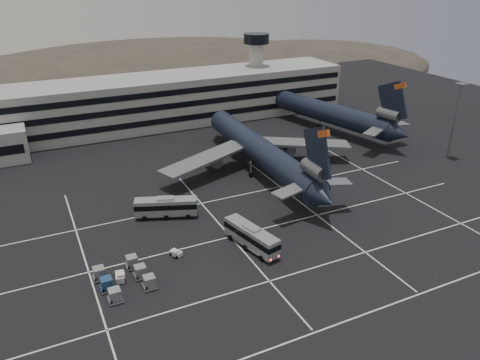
{
  "coord_description": "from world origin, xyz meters",
  "views": [
    {
      "loc": [
        -34.7,
        -59.73,
        42.79
      ],
      "look_at": [
        1.05,
        14.89,
        5.0
      ],
      "focal_mm": 35.0,
      "sensor_mm": 36.0,
      "label": 1
    }
  ],
  "objects_px": {
    "bus_near": "(251,236)",
    "uld_cluster": "(124,278)",
    "bus_far": "(166,206)",
    "tug_a": "(120,277)",
    "trijet_main": "(261,151)"
  },
  "relations": [
    {
      "from": "tug_a",
      "to": "uld_cluster",
      "type": "relative_size",
      "value": 0.26
    },
    {
      "from": "trijet_main",
      "to": "uld_cluster",
      "type": "height_order",
      "value": "trijet_main"
    },
    {
      "from": "trijet_main",
      "to": "uld_cluster",
      "type": "relative_size",
      "value": 5.95
    },
    {
      "from": "trijet_main",
      "to": "bus_far",
      "type": "xyz_separation_m",
      "value": [
        -25.74,
        -10.94,
        -3.03
      ]
    },
    {
      "from": "tug_a",
      "to": "uld_cluster",
      "type": "xyz_separation_m",
      "value": [
        0.42,
        -0.88,
        0.29
      ]
    },
    {
      "from": "trijet_main",
      "to": "bus_far",
      "type": "bearing_deg",
      "value": -155.07
    },
    {
      "from": "trijet_main",
      "to": "tug_a",
      "type": "bearing_deg",
      "value": -142.86
    },
    {
      "from": "bus_far",
      "to": "uld_cluster",
      "type": "relative_size",
      "value": 1.21
    },
    {
      "from": "bus_far",
      "to": "bus_near",
      "type": "bearing_deg",
      "value": -128.92
    },
    {
      "from": "bus_near",
      "to": "uld_cluster",
      "type": "xyz_separation_m",
      "value": [
        -21.37,
        -0.44,
        -1.28
      ]
    },
    {
      "from": "bus_near",
      "to": "uld_cluster",
      "type": "relative_size",
      "value": 1.23
    },
    {
      "from": "bus_far",
      "to": "trijet_main",
      "type": "bearing_deg",
      "value": -46.24
    },
    {
      "from": "trijet_main",
      "to": "uld_cluster",
      "type": "bearing_deg",
      "value": -141.67
    },
    {
      "from": "trijet_main",
      "to": "tug_a",
      "type": "relative_size",
      "value": 23.13
    },
    {
      "from": "uld_cluster",
      "to": "bus_near",
      "type": "bearing_deg",
      "value": 1.17
    }
  ]
}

